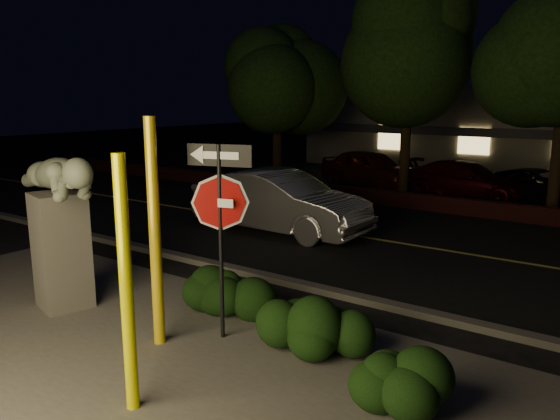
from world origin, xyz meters
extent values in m
plane|color=black|center=(0.00, 10.00, 0.00)|extent=(90.00, 90.00, 0.00)
cube|color=#4C4944|center=(0.00, -1.00, 0.01)|extent=(14.00, 6.00, 0.02)
cube|color=black|center=(0.00, 7.00, 0.01)|extent=(80.00, 8.00, 0.01)
cube|color=gold|center=(0.00, 7.00, 0.02)|extent=(80.00, 0.12, 0.00)
cube|color=#4C4944|center=(0.00, 2.90, 0.06)|extent=(80.00, 0.25, 0.12)
cube|color=#431615|center=(0.00, 11.30, 0.25)|extent=(40.00, 0.35, 0.50)
cube|color=black|center=(0.00, 17.00, 0.01)|extent=(40.00, 12.00, 0.01)
cube|color=#6E6A58|center=(0.00, 25.00, 2.00)|extent=(22.00, 10.00, 4.00)
cube|color=#333338|center=(0.00, 19.90, 2.00)|extent=(22.00, 0.20, 0.40)
cube|color=#FFD87F|center=(-6.00, 19.95, 1.60)|extent=(1.40, 0.08, 1.20)
cube|color=#FFD87F|center=(-2.00, 19.95, 1.60)|extent=(1.40, 0.08, 1.20)
cylinder|color=black|center=(-8.00, 13.00, 1.88)|extent=(0.36, 0.36, 3.75)
ellipsoid|color=black|center=(-8.00, 13.00, 5.36)|extent=(4.60, 4.60, 4.14)
cylinder|color=black|center=(-2.50, 13.20, 2.12)|extent=(0.36, 0.36, 4.25)
ellipsoid|color=black|center=(-2.50, 13.20, 6.07)|extent=(5.20, 5.20, 4.68)
cylinder|color=black|center=(2.50, 12.80, 2.00)|extent=(0.36, 0.36, 4.00)
cylinder|color=yellow|center=(-0.64, -0.29, 1.65)|extent=(0.17, 0.17, 3.31)
cylinder|color=#FFFB00|center=(0.40, -1.66, 1.49)|extent=(0.15, 0.15, 2.98)
cylinder|color=black|center=(0.00, 0.38, 1.46)|extent=(0.06, 0.06, 2.91)
cube|color=white|center=(0.00, 0.38, 2.08)|extent=(0.43, 0.15, 0.12)
cube|color=black|center=(0.00, 0.38, 2.76)|extent=(0.96, 0.30, 0.31)
cube|color=white|center=(0.00, 0.38, 2.76)|extent=(0.60, 0.20, 0.12)
cube|color=#4C4944|center=(-3.05, -0.24, 1.00)|extent=(0.96, 0.96, 2.00)
sphere|color=slate|center=(-2.00, -0.52, 2.45)|extent=(0.47, 0.47, 0.47)
ellipsoid|color=black|center=(-0.37, 1.24, 0.48)|extent=(1.93, 1.09, 0.96)
ellipsoid|color=black|center=(1.48, 0.82, 0.58)|extent=(1.79, 0.99, 1.15)
ellipsoid|color=black|center=(3.02, 0.16, 0.44)|extent=(1.36, 0.96, 0.87)
imported|color=#B8B7BD|center=(-3.11, 6.28, 0.82)|extent=(5.01, 1.85, 1.64)
imported|color=maroon|center=(-4.45, 14.47, 0.75)|extent=(4.70, 2.88, 1.49)
imported|color=#3B060C|center=(-0.52, 14.07, 0.66)|extent=(4.66, 2.15, 1.32)
imported|color=black|center=(1.91, 14.39, 0.59)|extent=(4.69, 3.48, 1.19)
camera|label=1|loc=(5.12, -5.37, 3.56)|focal=35.00mm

